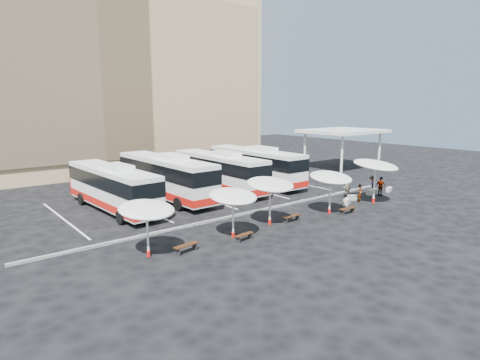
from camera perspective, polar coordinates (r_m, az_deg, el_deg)
ground at (r=31.47m, az=1.99°, el=-4.95°), size 120.00×120.00×0.00m
sandstone_building at (r=58.43m, az=-19.38°, el=14.22°), size 42.00×18.25×29.60m
service_canopy at (r=54.90m, az=14.45°, el=6.63°), size 10.00×8.00×5.20m
curb_divider at (r=31.82m, az=1.41°, el=-4.63°), size 34.00×0.25×0.15m
bay_lines at (r=37.71m, az=-5.94°, el=-2.34°), size 24.15×12.00×0.01m
bus_0 at (r=33.89m, az=-17.70°, el=-0.87°), size 3.31×12.37×3.89m
bus_1 at (r=36.87m, az=-10.55°, el=0.62°), size 3.35×13.27×4.19m
bus_2 at (r=39.80m, az=-3.01°, el=1.38°), size 3.01×12.60×3.99m
bus_3 at (r=42.99m, az=2.13°, el=2.19°), size 3.11×13.03×4.13m
sunshade_0 at (r=22.87m, az=-13.14°, el=-4.13°), size 3.55×3.58×3.25m
sunshade_1 at (r=25.50m, az=-0.99°, el=-2.34°), size 3.32×3.36×3.23m
sunshade_2 at (r=28.24m, az=4.33°, el=-0.64°), size 3.55×3.59×3.48m
sunshade_3 at (r=31.85m, az=12.79°, el=0.33°), size 3.76×3.80×3.41m
sunshade_4 at (r=36.27m, az=18.73°, el=1.99°), size 4.64×4.68×3.94m
wood_bench_0 at (r=23.83m, az=-7.64°, el=-9.35°), size 1.63×0.64×0.49m
wood_bench_1 at (r=25.62m, az=0.60°, el=-7.90°), size 1.43×0.54×0.43m
wood_bench_2 at (r=29.72m, az=7.34°, el=-5.24°), size 1.59×0.43×0.49m
wood_bench_3 at (r=32.68m, az=15.04°, el=-4.06°), size 1.57×0.46×0.48m
conc_bench_0 at (r=35.75m, az=14.95°, el=-2.99°), size 1.37×0.94×0.49m
conc_bench_1 at (r=37.58m, az=15.91°, el=-2.39°), size 1.30×0.78×0.46m
conc_bench_2 at (r=40.28m, az=18.31°, el=-1.64°), size 1.35×0.52×0.50m
conc_bench_3 at (r=42.25m, az=20.43°, el=-1.27°), size 1.16×0.69×0.41m
passenger_0 at (r=36.68m, az=16.69°, el=-1.84°), size 0.69×0.59×1.61m
passenger_1 at (r=38.44m, az=14.93°, el=-1.07°), size 1.05×0.94×1.76m
passenger_2 at (r=39.91m, az=19.37°, el=-0.85°), size 1.15×0.77×1.81m
passenger_3 at (r=41.09m, az=18.27°, el=-0.59°), size 1.21×0.99×1.63m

